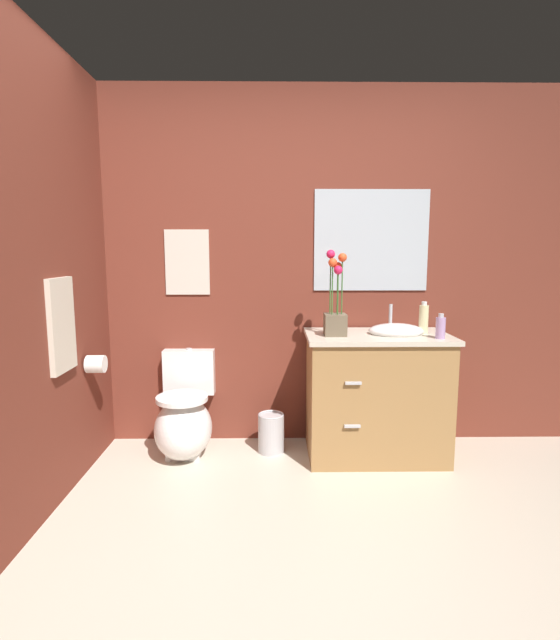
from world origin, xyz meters
TOP-DOWN VIEW (x-y plane):
  - ground_plane at (0.00, 0.00)m, footprint 8.49×8.49m
  - wall_back at (0.20, 1.69)m, footprint 3.96×0.05m
  - wall_left at (-1.30, 0.50)m, footprint 0.05×4.65m
  - toilet at (-0.70, 1.39)m, footprint 0.38×0.59m
  - vanity_cabinet at (0.59, 1.36)m, footprint 0.94×0.56m
  - flower_vase at (0.30, 1.32)m, footprint 0.14×0.14m
  - soap_bottle at (0.90, 1.38)m, footprint 0.06×0.06m
  - lotion_bottle at (0.94, 1.19)m, footprint 0.06×0.06m
  - trash_bin at (-0.11, 1.42)m, footprint 0.18×0.18m
  - wall_poster at (-0.70, 1.66)m, footprint 0.31×0.01m
  - wall_mirror at (0.59, 1.66)m, footprint 0.80×0.01m
  - hanging_towel at (-1.26, 0.87)m, footprint 0.03×0.28m
  - toilet_paper_roll at (-1.20, 1.19)m, footprint 0.11×0.11m

SIDE VIEW (x-z plane):
  - ground_plane at x=0.00m, z-range 0.00..0.00m
  - trash_bin at x=-0.11m, z-range 0.00..0.27m
  - toilet at x=-0.70m, z-range -0.10..0.59m
  - vanity_cabinet at x=0.59m, z-range -0.08..0.94m
  - toilet_paper_roll at x=-1.20m, z-range 0.62..0.74m
  - lotion_bottle at x=0.94m, z-range 0.83..0.99m
  - soap_bottle at x=0.90m, z-range 0.83..1.04m
  - hanging_towel at x=-1.26m, z-range 0.72..1.24m
  - flower_vase at x=0.30m, z-range 0.73..1.28m
  - wall_back at x=0.20m, z-range 0.00..2.50m
  - wall_left at x=-1.30m, z-range 0.00..2.50m
  - wall_poster at x=-0.70m, z-range 1.07..1.53m
  - wall_mirror at x=0.59m, z-range 1.10..1.80m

